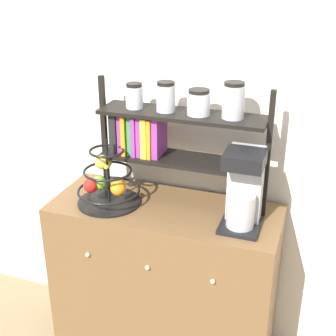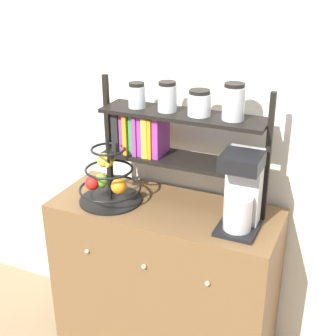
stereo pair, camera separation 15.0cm
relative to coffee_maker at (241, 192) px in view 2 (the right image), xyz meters
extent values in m
cube|color=silver|center=(-0.38, 0.32, 0.23)|extent=(7.00, 0.05, 2.60)
cube|color=brown|center=(-0.38, 0.04, -0.62)|extent=(1.12, 0.46, 0.88)
sphere|color=#B2AD8C|center=(-0.69, -0.19, -0.38)|extent=(0.02, 0.02, 0.02)
sphere|color=#B2AD8C|center=(-0.38, -0.19, -0.38)|extent=(0.02, 0.02, 0.02)
sphere|color=#B2AD8C|center=(-0.07, -0.19, -0.38)|extent=(0.02, 0.02, 0.02)
cube|color=black|center=(0.00, -0.02, -0.17)|extent=(0.18, 0.20, 0.02)
cube|color=#B7B7BC|center=(0.00, 0.04, 0.01)|extent=(0.15, 0.08, 0.35)
cylinder|color=#B7B7BC|center=(0.00, -0.04, -0.09)|extent=(0.12, 0.12, 0.15)
cube|color=black|center=(0.00, -0.03, 0.15)|extent=(0.17, 0.16, 0.07)
cylinder|color=black|center=(-0.66, -0.01, -0.18)|extent=(0.31, 0.31, 0.01)
cylinder|color=black|center=(-0.66, -0.01, -0.01)|extent=(0.01, 0.01, 0.32)
torus|color=black|center=(-0.66, -0.01, -0.11)|extent=(0.31, 0.31, 0.01)
torus|color=black|center=(-0.66, -0.01, -0.01)|extent=(0.24, 0.24, 0.01)
torus|color=black|center=(-0.66, -0.01, 0.09)|extent=(0.17, 0.17, 0.01)
sphere|color=red|center=(-0.73, -0.05, -0.08)|extent=(0.07, 0.07, 0.07)
sphere|color=#6BAD33|center=(-0.70, -0.02, -0.08)|extent=(0.07, 0.07, 0.07)
sphere|color=orange|center=(-0.59, -0.04, -0.08)|extent=(0.08, 0.08, 0.08)
ellipsoid|color=yellow|center=(-0.68, 0.04, 0.01)|extent=(0.08, 0.15, 0.04)
sphere|color=gold|center=(-0.69, 0.01, 0.03)|extent=(0.07, 0.07, 0.07)
cube|color=black|center=(-0.73, 0.12, 0.12)|extent=(0.02, 0.02, 0.60)
cube|color=black|center=(0.08, 0.12, 0.12)|extent=(0.02, 0.02, 0.60)
cube|color=black|center=(-0.33, 0.12, 0.05)|extent=(0.78, 0.20, 0.02)
cube|color=black|center=(-0.33, 0.12, 0.27)|extent=(0.78, 0.20, 0.02)
cube|color=black|center=(-0.65, 0.12, 0.15)|extent=(0.03, 0.14, 0.19)
cube|color=#8C338C|center=(-0.62, 0.12, 0.15)|extent=(0.02, 0.12, 0.19)
cube|color=orange|center=(-0.59, 0.12, 0.15)|extent=(0.02, 0.16, 0.19)
cube|color=#2D8C47|center=(-0.57, 0.12, 0.15)|extent=(0.02, 0.13, 0.19)
cube|color=#8C338C|center=(-0.54, 0.12, 0.15)|extent=(0.02, 0.16, 0.19)
cube|color=#8C338C|center=(-0.52, 0.12, 0.15)|extent=(0.02, 0.15, 0.19)
cube|color=yellow|center=(-0.49, 0.12, 0.15)|extent=(0.03, 0.16, 0.19)
cube|color=orange|center=(-0.46, 0.12, 0.15)|extent=(0.02, 0.16, 0.19)
cube|color=#8C338C|center=(-0.44, 0.12, 0.15)|extent=(0.03, 0.14, 0.19)
cylinder|color=silver|center=(-0.56, 0.12, 0.33)|extent=(0.08, 0.08, 0.10)
cylinder|color=black|center=(-0.56, 0.12, 0.39)|extent=(0.07, 0.07, 0.02)
cylinder|color=#ADB2B7|center=(-0.40, 0.12, 0.34)|extent=(0.09, 0.09, 0.12)
cylinder|color=black|center=(-0.40, 0.12, 0.41)|extent=(0.08, 0.08, 0.02)
cylinder|color=silver|center=(-0.25, 0.12, 0.33)|extent=(0.10, 0.10, 0.10)
cylinder|color=black|center=(-0.25, 0.12, 0.39)|extent=(0.09, 0.09, 0.02)
cylinder|color=#ADB2B7|center=(-0.09, 0.12, 0.35)|extent=(0.10, 0.10, 0.15)
cylinder|color=black|center=(-0.09, 0.12, 0.43)|extent=(0.09, 0.09, 0.02)
camera|label=1|loc=(0.30, -1.84, 0.91)|focal=50.00mm
camera|label=2|loc=(0.44, -1.78, 0.91)|focal=50.00mm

